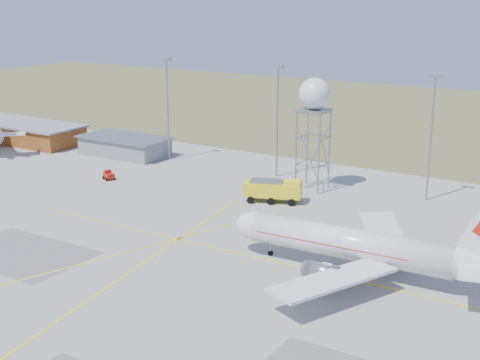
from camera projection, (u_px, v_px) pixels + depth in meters
The scene contains 11 objects.
ground at pixel (40, 344), 64.70m from camera, with size 400.00×400.00×0.00m, color #9F9F99.
grass_strip at pixel (441, 119), 179.37m from camera, with size 400.00×120.00×0.03m, color #596035.
building_orange at pixel (19, 131), 152.81m from camera, with size 33.00×12.00×4.30m.
building_grey at pixel (125, 146), 139.34m from camera, with size 19.00×10.00×3.90m.
mast_a at pixel (167, 100), 133.18m from camera, with size 2.20×0.50×20.50m.
mast_b at pixel (277, 112), 120.54m from camera, with size 2.20×0.50×20.50m.
mast_c at pixel (432, 128), 106.39m from camera, with size 2.20×0.50×20.50m.
airliner_main at pixel (354, 245), 80.16m from camera, with size 34.16×33.20×11.62m.
radar_tower at pixel (314, 128), 112.80m from camera, with size 5.32×5.32×19.24m.
fire_truck at pixel (274, 191), 108.15m from camera, with size 9.84×6.20×3.73m.
baggage_tug at pixel (109, 176), 121.38m from camera, with size 2.57×2.41×1.70m.
Camera 1 is at (46.96, -39.13, 32.86)m, focal length 50.00 mm.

